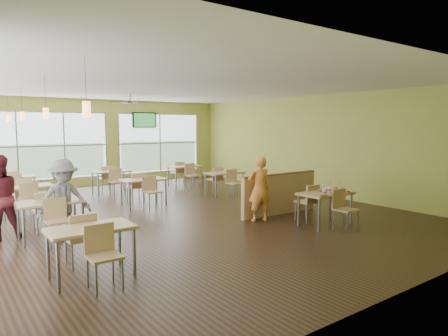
{
  "coord_description": "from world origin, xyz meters",
  "views": [
    {
      "loc": [
        -4.98,
        -8.75,
        2.21
      ],
      "look_at": [
        0.86,
        -0.73,
        1.17
      ],
      "focal_mm": 32.0,
      "sensor_mm": 36.0,
      "label": 1
    }
  ],
  "objects_px": {
    "half_wall_divider": "(280,193)",
    "main_table": "(325,198)",
    "food_basket": "(340,189)",
    "man_plaid": "(259,189)"
  },
  "relations": [
    {
      "from": "man_plaid",
      "to": "food_basket",
      "type": "relative_size",
      "value": 6.33
    },
    {
      "from": "half_wall_divider",
      "to": "food_basket",
      "type": "relative_size",
      "value": 9.94
    },
    {
      "from": "main_table",
      "to": "food_basket",
      "type": "bearing_deg",
      "value": 1.47
    },
    {
      "from": "main_table",
      "to": "food_basket",
      "type": "height_order",
      "value": "main_table"
    },
    {
      "from": "half_wall_divider",
      "to": "main_table",
      "type": "bearing_deg",
      "value": -90.0
    },
    {
      "from": "food_basket",
      "to": "man_plaid",
      "type": "bearing_deg",
      "value": 140.61
    },
    {
      "from": "main_table",
      "to": "man_plaid",
      "type": "xyz_separation_m",
      "value": [
        -0.91,
        1.19,
        0.13
      ]
    },
    {
      "from": "half_wall_divider",
      "to": "food_basket",
      "type": "distance_m",
      "value": 1.55
    },
    {
      "from": "main_table",
      "to": "man_plaid",
      "type": "height_order",
      "value": "man_plaid"
    },
    {
      "from": "half_wall_divider",
      "to": "food_basket",
      "type": "xyz_separation_m",
      "value": [
        0.51,
        -1.44,
        0.26
      ]
    }
  ]
}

